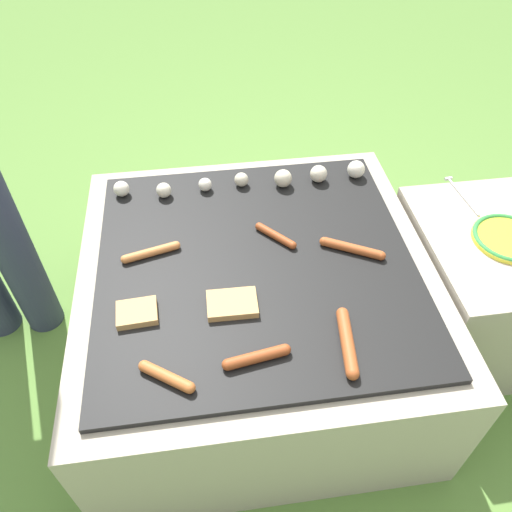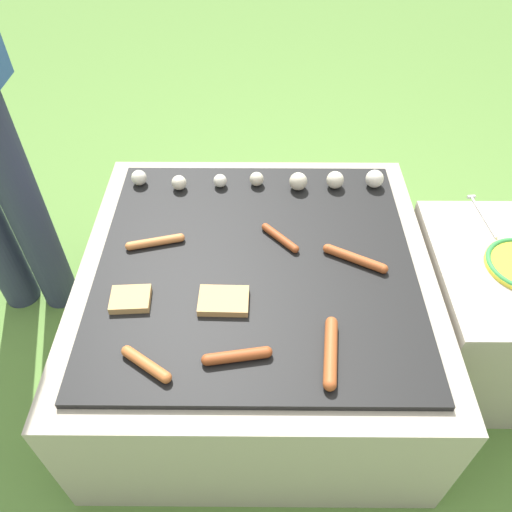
{
  "view_description": "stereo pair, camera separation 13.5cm",
  "coord_description": "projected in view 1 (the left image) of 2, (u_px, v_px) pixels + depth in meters",
  "views": [
    {
      "loc": [
        -0.13,
        -0.93,
        1.44
      ],
      "look_at": [
        0.0,
        0.0,
        0.48
      ],
      "focal_mm": 35.0,
      "sensor_mm": 36.0,
      "label": 1
    },
    {
      "loc": [
        0.01,
        -0.94,
        1.44
      ],
      "look_at": [
        0.0,
        0.0,
        0.48
      ],
      "focal_mm": 35.0,
      "sensor_mm": 36.0,
      "label": 2
    }
  ],
  "objects": [
    {
      "name": "plate_colorful",
      "position": [
        508.0,
        238.0,
        1.42
      ],
      "size": [
        0.2,
        0.2,
        0.02
      ],
      "color": "yellow",
      "rests_on": "side_ledge"
    },
    {
      "name": "fork_utensil",
      "position": [
        461.0,
        193.0,
        1.56
      ],
      "size": [
        0.03,
        0.19,
        0.01
      ],
      "color": "silver",
      "rests_on": "side_ledge"
    },
    {
      "name": "side_ledge",
      "position": [
        479.0,
        287.0,
        1.6
      ],
      "size": [
        0.45,
        0.52,
        0.46
      ],
      "color": "#A89E8C",
      "rests_on": "ground_plane"
    },
    {
      "name": "bread_slice_right",
      "position": [
        137.0,
        313.0,
        1.23
      ],
      "size": [
        0.1,
        0.09,
        0.02
      ],
      "color": "tan",
      "rests_on": "grill"
    },
    {
      "name": "sausage_back_left",
      "position": [
        167.0,
        377.0,
        1.1
      ],
      "size": [
        0.13,
        0.09,
        0.03
      ],
      "color": "#B7602D",
      "rests_on": "grill"
    },
    {
      "name": "sausage_front_center",
      "position": [
        257.0,
        357.0,
        1.13
      ],
      "size": [
        0.16,
        0.05,
        0.03
      ],
      "color": "#93421E",
      "rests_on": "grill"
    },
    {
      "name": "grill",
      "position": [
        256.0,
        313.0,
        1.53
      ],
      "size": [
        0.98,
        0.98,
        0.46
      ],
      "color": "#A89E8C",
      "rests_on": "ground_plane"
    },
    {
      "name": "mushroom_row",
      "position": [
        261.0,
        179.0,
        1.58
      ],
      "size": [
        0.8,
        0.07,
        0.06
      ],
      "color": "silver",
      "rests_on": "grill"
    },
    {
      "name": "sausage_front_left",
      "position": [
        352.0,
        249.0,
        1.38
      ],
      "size": [
        0.17,
        0.1,
        0.03
      ],
      "color": "#A34C23",
      "rests_on": "grill"
    },
    {
      "name": "bread_slice_left",
      "position": [
        232.0,
        304.0,
        1.25
      ],
      "size": [
        0.13,
        0.09,
        0.02
      ],
      "color": "tan",
      "rests_on": "grill"
    },
    {
      "name": "ground_plane",
      "position": [
        256.0,
        354.0,
        1.69
      ],
      "size": [
        14.0,
        14.0,
        0.0
      ],
      "primitive_type": "plane",
      "color": "#567F38"
    },
    {
      "name": "sausage_back_right",
      "position": [
        276.0,
        236.0,
        1.42
      ],
      "size": [
        0.1,
        0.11,
        0.02
      ],
      "color": "#93421E",
      "rests_on": "grill"
    },
    {
      "name": "sausage_mid_right",
      "position": [
        347.0,
        342.0,
        1.16
      ],
      "size": [
        0.05,
        0.2,
        0.03
      ],
      "color": "#A34C23",
      "rests_on": "grill"
    },
    {
      "name": "sausage_front_right",
      "position": [
        151.0,
        252.0,
        1.37
      ],
      "size": [
        0.16,
        0.06,
        0.02
      ],
      "color": "#C6753D",
      "rests_on": "grill"
    }
  ]
}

